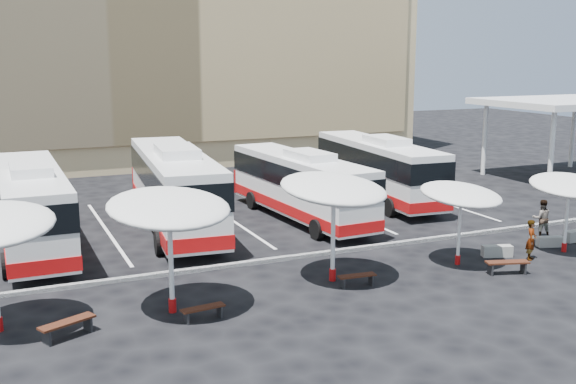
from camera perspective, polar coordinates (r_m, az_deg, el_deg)
name	(u,v)px	position (r m, az deg, el deg)	size (l,w,h in m)	color
ground	(296,263)	(26.62, 0.64, -6.00)	(120.00, 120.00, 0.00)	black
service_canopy	(566,104)	(47.94, 22.50, 6.88)	(10.00, 8.00, 5.20)	white
curb_divider	(290,257)	(27.03, 0.20, -5.56)	(34.00, 0.25, 0.15)	black
bay_lines	(229,218)	(33.79, -4.99, -2.24)	(24.15, 12.00, 0.01)	white
bus_0	(32,203)	(30.20, -20.86, -0.92)	(2.78, 11.77, 3.73)	white
bus_1	(174,185)	(31.81, -9.60, 0.55)	(3.87, 12.85, 4.02)	white
bus_2	(300,184)	(33.17, 1.02, 0.72)	(3.11, 11.22, 3.52)	white
bus_3	(377,167)	(37.94, 7.58, 2.11)	(3.32, 11.76, 3.69)	white
sunshade_1	(169,208)	(21.04, -10.05, -1.36)	(4.52, 4.56, 3.99)	white
sunshade_2	(334,189)	(23.75, 3.89, 0.24)	(4.92, 4.95, 3.98)	white
sunshade_3	(461,195)	(26.56, 14.43, -0.23)	(3.91, 3.93, 3.26)	white
sunshade_4	(569,186)	(29.70, 22.71, 0.50)	(3.98, 4.01, 3.29)	white
wood_bench_0	(67,325)	(20.75, -18.18, -10.65)	(1.69, 1.09, 0.51)	black
wood_bench_1	(203,310)	(21.16, -7.21, -9.88)	(1.41, 0.52, 0.42)	black
wood_bench_2	(357,277)	(24.03, 5.85, -7.21)	(1.40, 0.49, 0.42)	black
wood_bench_3	(507,264)	(26.46, 18.07, -5.84)	(1.66, 0.88, 0.49)	black
conc_bench_0	(497,251)	(28.64, 17.27, -4.80)	(1.21, 0.40, 0.45)	gray
conc_bench_1	(550,242)	(30.85, 21.32, -3.93)	(1.15, 0.38, 0.43)	gray
passenger_0	(532,240)	(28.48, 19.92, -3.83)	(0.59, 0.39, 1.62)	black
passenger_1	(542,218)	(32.14, 20.74, -2.11)	(0.83, 0.65, 1.71)	black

